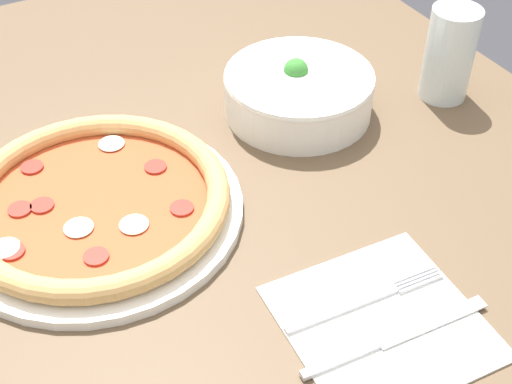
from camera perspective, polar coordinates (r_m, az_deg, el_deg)
The scene contains 7 objects.
dining_table at distance 0.91m, azimuth -5.85°, elevation -4.70°, with size 1.11×1.04×0.77m.
pizza at distance 0.80m, azimuth -12.65°, elevation -0.88°, with size 0.32×0.32×0.04m.
bowl at distance 0.93m, azimuth 3.46°, elevation 8.11°, with size 0.19×0.19×0.07m.
napkin at distance 0.70m, azimuth 10.02°, elevation -10.22°, with size 0.19×0.19×0.00m.
fork at distance 0.71m, azimuth 8.63°, elevation -8.61°, with size 0.02×0.18×0.00m.
knife at distance 0.68m, azimuth 10.56°, elevation -11.57°, with size 0.02×0.20×0.01m.
glass at distance 0.98m, azimuth 15.21°, elevation 10.62°, with size 0.06×0.06×0.13m.
Camera 1 is at (0.59, -0.22, 1.32)m, focal length 50.00 mm.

